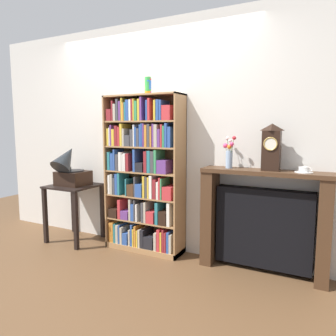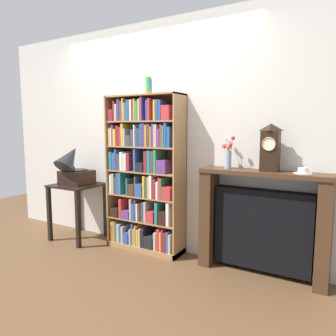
{
  "view_description": "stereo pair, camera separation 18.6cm",
  "coord_description": "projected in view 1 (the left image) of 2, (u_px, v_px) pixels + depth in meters",
  "views": [
    {
      "loc": [
        1.88,
        -2.92,
        1.41
      ],
      "look_at": [
        0.3,
        0.16,
        0.98
      ],
      "focal_mm": 34.2,
      "sensor_mm": 36.0,
      "label": 1
    },
    {
      "loc": [
        2.04,
        -2.83,
        1.41
      ],
      "look_at": [
        0.3,
        0.16,
        0.98
      ],
      "focal_mm": 34.2,
      "sensor_mm": 36.0,
      "label": 2
    }
  ],
  "objects": [
    {
      "name": "cup_stack",
      "position": [
        148.0,
        86.0,
        3.47
      ],
      "size": [
        0.07,
        0.07,
        0.19
      ],
      "color": "orange",
      "rests_on": "bookshelf"
    },
    {
      "name": "mantel_clock",
      "position": [
        271.0,
        147.0,
        2.97
      ],
      "size": [
        0.16,
        0.12,
        0.44
      ],
      "color": "black",
      "rests_on": "fireplace_mantel"
    },
    {
      "name": "bookshelf",
      "position": [
        144.0,
        177.0,
        3.63
      ],
      "size": [
        0.92,
        0.29,
        1.77
      ],
      "color": "#A87A4C",
      "rests_on": "ground"
    },
    {
      "name": "wall_back",
      "position": [
        166.0,
        138.0,
        3.66
      ],
      "size": [
        5.05,
        0.08,
        2.6
      ],
      "primitive_type": "cube",
      "color": "silver",
      "rests_on": "ground"
    },
    {
      "name": "fireplace_mantel",
      "position": [
        263.0,
        222.0,
        3.11
      ],
      "size": [
        1.2,
        0.28,
        1.01
      ],
      "color": "#472D1C",
      "rests_on": "ground"
    },
    {
      "name": "flower_vase",
      "position": [
        229.0,
        153.0,
        3.16
      ],
      "size": [
        0.13,
        0.14,
        0.32
      ],
      "color": "#99B2D1",
      "rests_on": "fireplace_mantel"
    },
    {
      "name": "side_table_left",
      "position": [
        74.0,
        198.0,
        3.99
      ],
      "size": [
        0.56,
        0.55,
        0.71
      ],
      "color": "black",
      "rests_on": "ground"
    },
    {
      "name": "ground_plane",
      "position": [
        138.0,
        255.0,
        3.6
      ],
      "size": [
        8.05,
        6.4,
        0.02
      ],
      "primitive_type": "cube",
      "color": "brown"
    },
    {
      "name": "gramophone",
      "position": [
        70.0,
        168.0,
        3.9
      ],
      "size": [
        0.35,
        0.46,
        0.54
      ],
      "color": "black",
      "rests_on": "side_table_left"
    },
    {
      "name": "teacup_with_saucer",
      "position": [
        304.0,
        170.0,
        2.86
      ],
      "size": [
        0.16,
        0.16,
        0.05
      ],
      "color": "white",
      "rests_on": "fireplace_mantel"
    }
  ]
}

